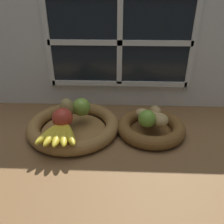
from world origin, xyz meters
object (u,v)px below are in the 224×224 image
apple_red_front (62,118)px  banana_bunch_front (60,133)px  fruit_bowl_right (151,128)px  potato_small (160,120)px  potato_oblong (143,114)px  potato_back (155,112)px  lime_near (147,119)px  apple_green_back (82,107)px  fruit_bowl_left (74,126)px  potato_large (152,117)px  pear_brown (67,108)px

apple_red_front → banana_bunch_front: 7.10cm
fruit_bowl_right → potato_small: (2.87, -2.87, 5.33)cm
potato_oblong → potato_back: (5.03, 1.44, 0.36)cm
apple_red_front → potato_oblong: (30.91, 7.78, -1.80)cm
apple_red_front → potato_back: size_ratio=1.23×
lime_near → potato_back: bearing=61.0°
potato_back → apple_green_back: bearing=179.3°
fruit_bowl_left → banana_bunch_front: (-2.40, -11.98, 4.38)cm
fruit_bowl_left → potato_small: 34.86cm
apple_red_front → lime_near: (31.82, 1.79, -0.50)cm
potato_oblong → apple_green_back: bearing=175.9°
potato_back → potato_large: (-1.80, -3.95, -0.34)cm
fruit_bowl_left → potato_back: potato_back is taller
fruit_bowl_right → potato_large: potato_large is taller
lime_near → pear_brown: bearing=170.1°
potato_oblong → fruit_bowl_left: bearing=-174.9°
potato_large → apple_green_back: bearing=171.4°
fruit_bowl_left → potato_large: (31.46, 0.00, 4.90)cm
pear_brown → potato_back: (35.84, 1.87, -1.73)cm
potato_back → lime_near: lime_near is taller
potato_large → apple_red_front: bearing=-171.2°
fruit_bowl_right → apple_green_back: apple_green_back is taller
fruit_bowl_left → pear_brown: (-2.59, 2.08, 6.96)cm
fruit_bowl_right → potato_oblong: potato_oblong is taller
fruit_bowl_left → lime_near: lime_near is taller
pear_brown → fruit_bowl_left: bearing=-38.8°
fruit_bowl_right → potato_large: bearing=0.0°
apple_green_back → fruit_bowl_left: bearing=-124.8°
fruit_bowl_left → apple_red_front: (-2.68, -5.27, 6.68)cm
fruit_bowl_left → pear_brown: bearing=141.2°
potato_small → potato_large: 4.09cm
lime_near → apple_green_back: bearing=163.4°
fruit_bowl_left → fruit_bowl_right: size_ratio=1.35×
fruit_bowl_left → fruit_bowl_right: 31.46cm
potato_oblong → fruit_bowl_right: bearing=-37.9°
pear_brown → potato_oblong: bearing=0.8°
apple_red_front → lime_near: apple_red_front is taller
fruit_bowl_right → apple_green_back: size_ratio=3.65×
apple_green_back → banana_bunch_front: size_ratio=0.44×
apple_green_back → potato_large: (28.46, -4.33, -1.66)cm
fruit_bowl_right → potato_large: 4.88cm
pear_brown → banana_bunch_front: pear_brown is taller
banana_bunch_front → potato_oblong: potato_oblong is taller
fruit_bowl_left → apple_red_front: size_ratio=4.78×
fruit_bowl_left → potato_oblong: size_ratio=5.56×
pear_brown → potato_large: bearing=-3.5°
potato_back → potato_oblong: bearing=-164.1°
apple_green_back → potato_small: apple_green_back is taller
fruit_bowl_left → potato_small: (34.33, -2.87, 5.35)cm
potato_back → fruit_bowl_right: bearing=-114.4°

